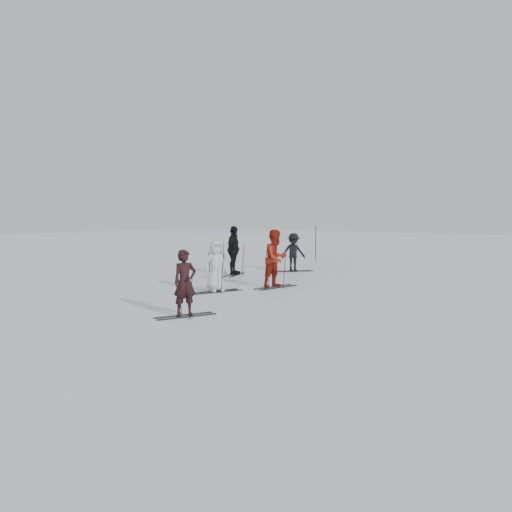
{
  "coord_description": "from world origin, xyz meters",
  "views": [
    {
      "loc": [
        10.88,
        -13.03,
        2.4
      ],
      "look_at": [
        0.0,
        1.0,
        1.0
      ],
      "focal_mm": 35.0,
      "sensor_mm": 36.0,
      "label": 1
    }
  ],
  "objects_px": {
    "skier_near_dark": "(185,284)",
    "skier_uphill_left": "(234,251)",
    "skier_uphill_far": "(293,253)",
    "skier_grey": "(216,267)",
    "piste_marker": "(316,243)",
    "skier_red": "(276,259)"
  },
  "relations": [
    {
      "from": "skier_near_dark",
      "to": "skier_red",
      "type": "distance_m",
      "value": 5.45
    },
    {
      "from": "skier_near_dark",
      "to": "skier_red",
      "type": "bearing_deg",
      "value": 33.18
    },
    {
      "from": "skier_uphill_far",
      "to": "skier_uphill_left",
      "type": "bearing_deg",
      "value": -166.39
    },
    {
      "from": "skier_red",
      "to": "skier_uphill_left",
      "type": "distance_m",
      "value": 3.99
    },
    {
      "from": "skier_near_dark",
      "to": "skier_red",
      "type": "xyz_separation_m",
      "value": [
        -1.12,
        5.33,
        0.18
      ]
    },
    {
      "from": "skier_grey",
      "to": "skier_red",
      "type": "bearing_deg",
      "value": -7.4
    },
    {
      "from": "skier_red",
      "to": "skier_uphill_left",
      "type": "xyz_separation_m",
      "value": [
        -3.5,
        1.92,
        0.03
      ]
    },
    {
      "from": "skier_uphill_left",
      "to": "skier_uphill_far",
      "type": "height_order",
      "value": "skier_uphill_left"
    },
    {
      "from": "skier_near_dark",
      "to": "skier_grey",
      "type": "distance_m",
      "value": 3.94
    },
    {
      "from": "skier_red",
      "to": "skier_grey",
      "type": "height_order",
      "value": "skier_red"
    },
    {
      "from": "skier_near_dark",
      "to": "skier_uphill_far",
      "type": "bearing_deg",
      "value": 40.38
    },
    {
      "from": "skier_near_dark",
      "to": "skier_uphill_left",
      "type": "distance_m",
      "value": 8.6
    },
    {
      "from": "skier_near_dark",
      "to": "skier_grey",
      "type": "xyz_separation_m",
      "value": [
        -2.06,
        3.36,
        0.02
      ]
    },
    {
      "from": "skier_uphill_left",
      "to": "skier_uphill_far",
      "type": "distance_m",
      "value": 2.9
    },
    {
      "from": "skier_near_dark",
      "to": "skier_uphill_left",
      "type": "relative_size",
      "value": 0.8
    },
    {
      "from": "skier_red",
      "to": "skier_grey",
      "type": "bearing_deg",
      "value": 163.34
    },
    {
      "from": "skier_red",
      "to": "skier_uphill_left",
      "type": "relative_size",
      "value": 0.97
    },
    {
      "from": "skier_grey",
      "to": "skier_uphill_far",
      "type": "xyz_separation_m",
      "value": [
        -1.36,
        6.52,
        0.01
      ]
    },
    {
      "from": "skier_grey",
      "to": "piste_marker",
      "type": "bearing_deg",
      "value": 34.21
    },
    {
      "from": "skier_uphill_far",
      "to": "skier_near_dark",
      "type": "bearing_deg",
      "value": -122.58
    },
    {
      "from": "skier_red",
      "to": "skier_uphill_left",
      "type": "height_order",
      "value": "skier_uphill_left"
    },
    {
      "from": "skier_near_dark",
      "to": "piste_marker",
      "type": "relative_size",
      "value": 0.85
    }
  ]
}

